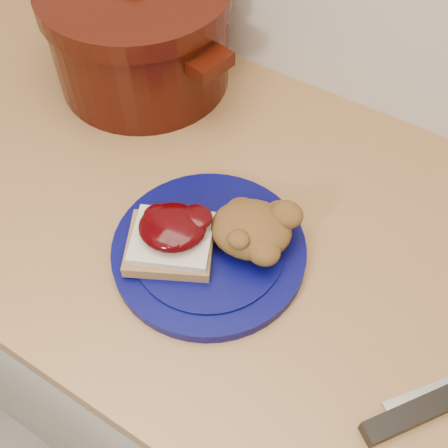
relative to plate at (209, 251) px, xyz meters
The scene contains 7 objects.
base_cabinet 0.49m from the plate, 52.23° to the left, with size 4.00×0.60×0.86m, color beige.
plate is the anchor object (origin of this frame).
sandwich 0.06m from the plate, 143.78° to the right, with size 0.14×0.13×0.05m.
stuffing_mound 0.06m from the plate, 39.94° to the left, with size 0.10×0.09×0.05m, color brown.
butter_knife 0.32m from the plate, ahead, with size 0.16×0.01×0.00m, color silver.
dutch_oven 0.37m from the plate, 139.90° to the left, with size 0.35×0.34×0.18m.
pepper_grinder 0.40m from the plate, 141.01° to the left, with size 0.07×0.07×0.13m.
Camera 1 is at (0.18, 1.11, 1.51)m, focal length 45.00 mm.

